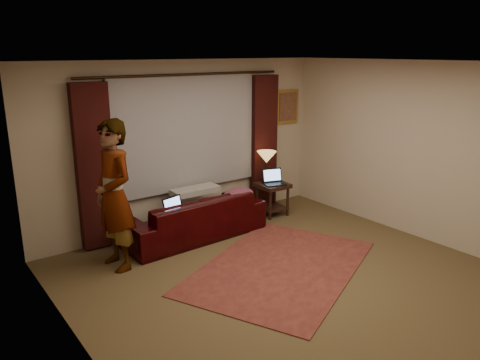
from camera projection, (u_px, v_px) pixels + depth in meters
The scene contains 19 objects.
floor at pixel (292, 281), 5.74m from camera, with size 5.00×5.00×0.01m, color brown.
ceiling at pixel (299, 63), 5.04m from camera, with size 5.00×5.00×0.02m, color silver.
wall_back at pixel (185, 145), 7.32m from camera, with size 5.00×0.02×2.60m, color #C3B49C.
wall_left at pixel (78, 226), 3.95m from camera, with size 0.02×5.00×2.60m, color #C3B49C.
wall_right at pixel (421, 152), 6.82m from camera, with size 0.02×5.00×2.60m, color #C3B49C.
sheer_curtain at pixel (187, 133), 7.22m from camera, with size 2.50×0.05×1.80m, color #98989F.
drape_left at pixel (95, 167), 6.40m from camera, with size 0.50×0.14×2.30m, color black.
drape_right at pixel (264, 142), 8.13m from camera, with size 0.50×0.14×2.30m, color black.
curtain_rod at pixel (187, 75), 6.94m from camera, with size 0.04×0.04×3.40m, color black.
picture_frame at pixel (287, 107), 8.38m from camera, with size 0.50×0.04×0.60m, color gold.
sofa at pixel (193, 209), 6.98m from camera, with size 2.19×0.95×0.88m, color black.
throw_blanket at pixel (195, 175), 7.13m from camera, with size 0.75×0.30×0.09m, color #9F9E98.
clothing_pile at pixel (239, 195), 7.28m from camera, with size 0.51×0.39×0.22m, color brown.
laptop_sofa at pixel (179, 207), 6.67m from camera, with size 0.34×0.38×0.25m, color black, non-canonical shape.
area_rug at pixel (280, 267), 6.09m from camera, with size 2.69×1.79×0.01m, color brown.
end_table at pixel (272, 199), 7.97m from camera, with size 0.48×0.48×0.56m, color black.
tiffany_lamp at pixel (266, 167), 7.93m from camera, with size 0.33×0.33×0.53m, color #9F8840, non-canonical shape.
laptop_table at pixel (275, 177), 7.80m from camera, with size 0.34×0.38×0.25m, color black, non-canonical shape.
person at pixel (114, 196), 5.87m from camera, with size 0.57×0.57×1.93m, color #9F9E98.
Camera 1 is at (-3.61, -3.78, 2.73)m, focal length 35.00 mm.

